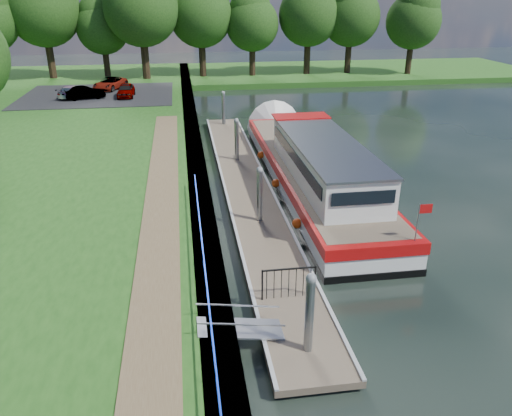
{
  "coord_description": "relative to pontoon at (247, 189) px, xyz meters",
  "views": [
    {
      "loc": [
        -3.21,
        -11.77,
        9.96
      ],
      "look_at": [
        -0.3,
        7.62,
        1.4
      ],
      "focal_mm": 35.0,
      "sensor_mm": 36.0,
      "label": 1
    }
  ],
  "objects": [
    {
      "name": "far_bank",
      "position": [
        12.0,
        39.0,
        0.12
      ],
      "size": [
        60.0,
        18.0,
        0.6
      ],
      "primitive_type": "cube",
      "color": "#1F4E16",
      "rests_on": "ground"
    },
    {
      "name": "pontoon",
      "position": [
        0.0,
        0.0,
        0.0
      ],
      "size": [
        2.5,
        30.0,
        0.56
      ],
      "color": "brown",
      "rests_on": "ground"
    },
    {
      "name": "gangway",
      "position": [
        -1.85,
        -12.5,
        0.44
      ],
      "size": [
        2.58,
        1.0,
        0.92
      ],
      "color": "#A5A8AD",
      "rests_on": "ground"
    },
    {
      "name": "bank_edge",
      "position": [
        -2.55,
        2.0,
        0.2
      ],
      "size": [
        1.1,
        90.0,
        0.78
      ],
      "primitive_type": "cube",
      "color": "#473D2D",
      "rests_on": "ground"
    },
    {
      "name": "ground",
      "position": [
        0.0,
        -13.0,
        -0.18
      ],
      "size": [
        160.0,
        160.0,
        0.0
      ],
      "primitive_type": "plane",
      "color": "black",
      "rests_on": "ground"
    },
    {
      "name": "footpath",
      "position": [
        -4.4,
        -5.0,
        0.62
      ],
      "size": [
        1.6,
        40.0,
        0.05
      ],
      "primitive_type": "cube",
      "color": "brown",
      "rests_on": "riverbank"
    },
    {
      "name": "barge",
      "position": [
        3.6,
        0.81,
        0.9
      ],
      "size": [
        4.36,
        21.15,
        4.78
      ],
      "color": "black",
      "rests_on": "ground"
    },
    {
      "name": "horizon_trees",
      "position": [
        -1.61,
        35.68,
        7.76
      ],
      "size": [
        54.38,
        10.03,
        12.87
      ],
      "color": "#332316",
      "rests_on": "ground"
    },
    {
      "name": "car_d",
      "position": [
        -10.13,
        27.52,
        1.25
      ],
      "size": [
        3.48,
        4.72,
        1.19
      ],
      "primitive_type": "imported",
      "rotation": [
        0.0,
        0.0,
        -0.4
      ],
      "color": "#999999",
      "rests_on": "carpark"
    },
    {
      "name": "mooring_piles",
      "position": [
        0.0,
        0.0,
        1.1
      ],
      "size": [
        0.3,
        27.3,
        3.55
      ],
      "color": "gray",
      "rests_on": "ground"
    },
    {
      "name": "carpark",
      "position": [
        -11.0,
        25.0,
        0.62
      ],
      "size": [
        14.0,
        12.0,
        0.06
      ],
      "primitive_type": "cube",
      "color": "black",
      "rests_on": "riverbank"
    },
    {
      "name": "car_c",
      "position": [
        -13.18,
        23.89,
        1.19
      ],
      "size": [
        2.37,
        3.94,
        1.07
      ],
      "primitive_type": "imported",
      "rotation": [
        0.0,
        0.0,
        2.89
      ],
      "color": "#999999",
      "rests_on": "carpark"
    },
    {
      "name": "car_b",
      "position": [
        -11.85,
        23.0,
        1.23
      ],
      "size": [
        3.7,
        2.23,
        1.15
      ],
      "primitive_type": "imported",
      "rotation": [
        0.0,
        0.0,
        1.88
      ],
      "color": "#999999",
      "rests_on": "carpark"
    },
    {
      "name": "gate_panel",
      "position": [
        -0.0,
        -10.8,
        0.97
      ],
      "size": [
        1.85,
        0.05,
        1.15
      ],
      "color": "black",
      "rests_on": "ground"
    },
    {
      "name": "blue_fence",
      "position": [
        -2.75,
        -10.0,
        1.13
      ],
      "size": [
        0.04,
        18.04,
        0.72
      ],
      "color": "#0C2DBF",
      "rests_on": "riverbank"
    },
    {
      "name": "car_a",
      "position": [
        -8.23,
        23.44,
        1.27
      ],
      "size": [
        1.53,
        3.65,
        1.23
      ],
      "primitive_type": "imported",
      "rotation": [
        0.0,
        0.0,
        -0.02
      ],
      "color": "#999999",
      "rests_on": "carpark"
    }
  ]
}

